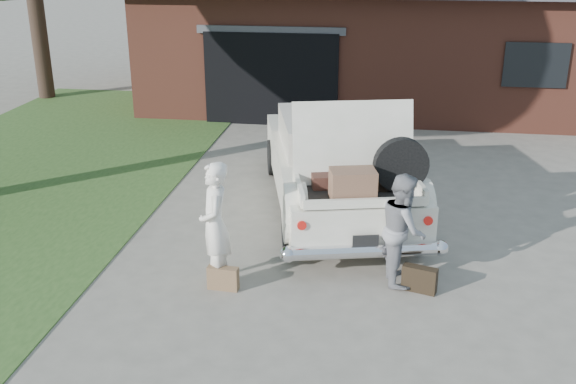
# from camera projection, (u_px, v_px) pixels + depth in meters

# --- Properties ---
(ground) EXTENTS (90.00, 90.00, 0.00)m
(ground) POSITION_uv_depth(u_px,v_px,m) (281.00, 286.00, 8.82)
(ground) COLOR gray
(ground) RESTS_ON ground
(grass_strip) EXTENTS (6.00, 16.00, 0.02)m
(grass_strip) POSITION_uv_depth(u_px,v_px,m) (11.00, 186.00, 12.34)
(grass_strip) COLOR #2D4C1E
(grass_strip) RESTS_ON ground
(house) EXTENTS (12.80, 7.80, 3.30)m
(house) POSITION_uv_depth(u_px,v_px,m) (380.00, 37.00, 18.69)
(house) COLOR brown
(house) RESTS_ON ground
(sedan) EXTENTS (3.19, 5.57, 2.15)m
(sedan) POSITION_uv_depth(u_px,v_px,m) (336.00, 164.00, 11.11)
(sedan) COLOR white
(sedan) RESTS_ON ground
(woman_left) EXTENTS (0.56, 0.70, 1.67)m
(woman_left) POSITION_uv_depth(u_px,v_px,m) (215.00, 224.00, 8.64)
(woman_left) COLOR white
(woman_left) RESTS_ON ground
(woman_right) EXTENTS (0.66, 0.80, 1.49)m
(woman_right) POSITION_uv_depth(u_px,v_px,m) (403.00, 229.00, 8.72)
(woman_right) COLOR gray
(woman_right) RESTS_ON ground
(suitcase_left) EXTENTS (0.41, 0.16, 0.31)m
(suitcase_left) POSITION_uv_depth(u_px,v_px,m) (223.00, 278.00, 8.70)
(suitcase_left) COLOR brown
(suitcase_left) RESTS_ON ground
(suitcase_right) EXTENTS (0.47, 0.27, 0.34)m
(suitcase_right) POSITION_uv_depth(u_px,v_px,m) (419.00, 279.00, 8.65)
(suitcase_right) COLOR black
(suitcase_right) RESTS_ON ground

